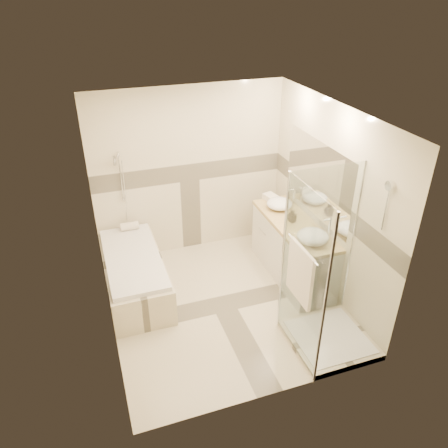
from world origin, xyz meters
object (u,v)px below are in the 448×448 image
object	(u,v)px
bathtub	(134,272)
amenity_bottle_b	(291,215)
amenity_bottle_a	(293,216)
vessel_sink_far	(313,237)
vanity	(293,249)
vessel_sink_near	(279,204)
shower_enclosure	(321,307)

from	to	relation	value
bathtub	amenity_bottle_b	xyz separation A→B (m)	(2.13, -0.27, 0.62)
amenity_bottle_a	vessel_sink_far	bearing A→B (deg)	-90.00
vanity	vessel_sink_near	xyz separation A→B (m)	(-0.02, 0.45, 0.50)
bathtub	vanity	world-z (taller)	vanity
shower_enclosure	amenity_bottle_a	distance (m)	1.40
vanity	amenity_bottle_a	world-z (taller)	amenity_bottle_a
bathtub	amenity_bottle_b	distance (m)	2.23
shower_enclosure	amenity_bottle_b	xyz separation A→B (m)	(0.27, 1.35, 0.42)
amenity_bottle_a	amenity_bottle_b	world-z (taller)	amenity_bottle_a
amenity_bottle_b	vanity	bearing A→B (deg)	-76.43
amenity_bottle_b	amenity_bottle_a	bearing A→B (deg)	-90.00
vessel_sink_far	amenity_bottle_b	bearing A→B (deg)	90.00
vessel_sink_near	vessel_sink_far	distance (m)	0.96
vessel_sink_far	vanity	bearing A→B (deg)	87.73
bathtub	vessel_sink_far	xyz separation A→B (m)	(2.13, -0.85, 0.62)
amenity_bottle_a	vanity	bearing A→B (deg)	-62.93
bathtub	vanity	distance (m)	2.18
amenity_bottle_a	amenity_bottle_b	size ratio (longest dim) A/B	1.13
bathtub	vessel_sink_near	size ratio (longest dim) A/B	4.68
vessel_sink_far	bathtub	bearing A→B (deg)	158.17
bathtub	vessel_sink_near	distance (m)	2.22
bathtub	shower_enclosure	bearing A→B (deg)	-41.10
vessel_sink_near	vessel_sink_far	xyz separation A→B (m)	(0.00, -0.96, 0.01)
vanity	shower_enclosure	xyz separation A→B (m)	(-0.29, -1.27, 0.08)
vanity	amenity_bottle_a	xyz separation A→B (m)	(-0.02, 0.04, 0.51)
vessel_sink_near	amenity_bottle_b	bearing A→B (deg)	-90.00
vanity	amenity_bottle_b	distance (m)	0.51
vanity	amenity_bottle_b	xyz separation A→B (m)	(-0.02, 0.08, 0.50)
vanity	shower_enclosure	distance (m)	1.31
vessel_sink_near	amenity_bottle_a	size ratio (longest dim) A/B	2.15
vessel_sink_far	amenity_bottle_a	distance (m)	0.54
vanity	shower_enclosure	bearing A→B (deg)	-102.97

